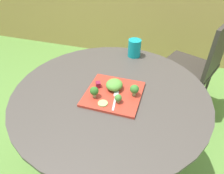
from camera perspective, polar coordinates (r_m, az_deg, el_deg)
The scene contains 12 objects.
ground_plane at distance 1.67m, azimuth -0.31°, elevation -21.06°, with size 12.00×12.00×0.00m, color #568438.
patio_table at distance 1.26m, azimuth -0.39°, elevation -8.70°, with size 1.07×1.07×0.73m.
patio_chair at distance 1.93m, azimuth 23.36°, elevation 6.51°, with size 0.57×0.57×0.90m.
salad_plate at distance 1.09m, azimuth 0.45°, elevation -1.89°, with size 0.29×0.29×0.01m, color #AD3323.
drinking_glass at distance 1.43m, azimuth 6.28°, elevation 10.55°, with size 0.09×0.09×0.12m.
fork at distance 1.04m, azimuth 0.95°, elevation -3.16°, with size 0.04×0.15×0.00m.
lettuce_mound at distance 1.09m, azimuth 0.65°, elevation 0.63°, with size 0.09×0.09×0.05m, color #519338.
broccoli_floret_0 at distance 1.04m, azimuth -5.00°, elevation -1.16°, with size 0.05×0.05×0.06m.
broccoli_floret_1 at distance 1.01m, azimuth 1.75°, elevation -3.11°, with size 0.04×0.04×0.05m.
broccoli_floret_2 at distance 1.05m, azimuth 6.30°, elevation -0.64°, with size 0.05×0.05×0.06m.
cucumber_slice_0 at distance 1.01m, azimuth -2.62°, elevation -4.58°, with size 0.05×0.05×0.01m, color #8EB766.
beet_chunk_0 at distance 1.12m, azimuth -3.92°, elevation 0.66°, with size 0.03×0.02×0.03m, color maroon.
Camera 1 is at (0.27, -0.83, 1.42)m, focal length 32.63 mm.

